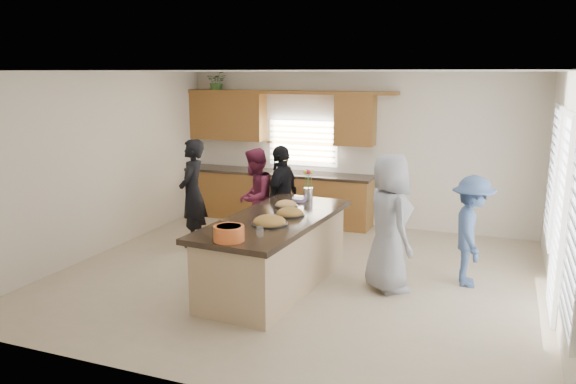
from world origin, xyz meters
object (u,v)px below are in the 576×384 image
at_px(island, 275,254).
at_px(salad_bowl, 229,233).
at_px(woman_left_front, 282,197).
at_px(woman_right_front, 389,223).
at_px(woman_left_back, 193,193).
at_px(woman_right_back, 472,231).
at_px(woman_left_mid, 255,198).

xyz_separation_m(island, salad_bowl, (-0.08, -1.15, 0.59)).
bearing_deg(woman_left_front, woman_right_front, 62.05).
height_order(salad_bowl, woman_left_back, woman_left_back).
bearing_deg(woman_right_back, woman_left_mid, 73.22).
bearing_deg(island, woman_left_mid, 126.32).
xyz_separation_m(salad_bowl, woman_right_back, (2.46, 2.16, -0.30)).
bearing_deg(island, woman_right_front, 21.68).
height_order(woman_left_back, woman_right_back, woman_left_back).
distance_m(salad_bowl, woman_right_front, 2.18).
relative_size(salad_bowl, woman_left_back, 0.20).
distance_m(island, woman_left_back, 2.33).
bearing_deg(woman_right_front, woman_left_back, 41.75).
distance_m(island, woman_right_front, 1.53).
xyz_separation_m(woman_left_mid, woman_left_front, (0.47, 0.02, 0.04)).
distance_m(island, woman_left_mid, 1.90).
distance_m(woman_left_front, woman_right_back, 2.98).
bearing_deg(salad_bowl, woman_left_front, 99.59).
relative_size(salad_bowl, woman_left_front, 0.21).
xyz_separation_m(woman_left_back, woman_right_front, (3.34, -0.76, 0.02)).
relative_size(salad_bowl, woman_left_mid, 0.21).
xyz_separation_m(island, woman_left_mid, (-1.00, 1.57, 0.35)).
relative_size(salad_bowl, woman_right_front, 0.19).
distance_m(woman_right_back, woman_right_front, 1.15).
bearing_deg(woman_left_back, woman_left_mid, 98.83).
bearing_deg(salad_bowl, woman_left_mid, 108.86).
bearing_deg(woman_right_front, woman_left_front, 24.16).
bearing_deg(island, woman_left_front, 112.46).
height_order(island, woman_right_front, woman_right_front).
height_order(woman_left_back, woman_right_front, woman_right_front).
relative_size(island, woman_left_front, 1.65).
distance_m(island, woman_right_back, 2.60).
relative_size(island, woman_left_back, 1.58).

